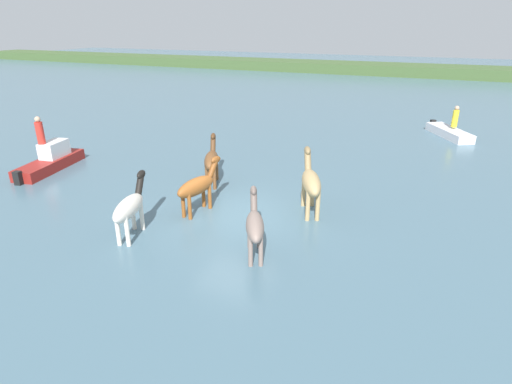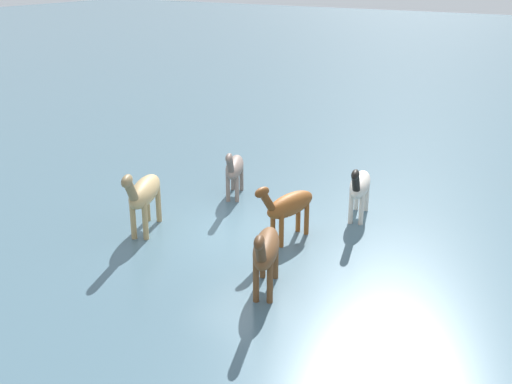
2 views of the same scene
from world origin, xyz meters
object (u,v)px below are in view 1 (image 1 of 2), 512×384
Objects in this scene: boat_dinghy_port at (449,134)px; horse_dun_straggler at (198,186)px; horse_dark_mare at (311,182)px; horse_pinto_flank at (255,225)px; horse_gray_outer at (130,207)px; person_spotter_bow at (40,131)px; person_watcher_seated at (455,117)px; boat_skiff_near at (51,162)px; horse_mid_herd at (212,160)px.

horse_dun_straggler is at bearing -58.55° from boat_dinghy_port.
horse_pinto_flank is at bearing 146.36° from horse_dark_mare.
horse_gray_outer reaches higher than horse_pinto_flank.
horse_dun_straggler is 16.51m from boat_dinghy_port.
person_watcher_seated is at bearing 38.33° from person_spotter_bow.
horse_dun_straggler is 0.57× the size of boat_skiff_near.
horse_dark_mare is 12.01m from person_spotter_bow.
person_spotter_bow is at bearing 49.12° from horse_pinto_flank.
horse_gray_outer is at bearing -127.21° from boat_skiff_near.
horse_pinto_flank is 11.70m from boat_skiff_near.
horse_dark_mare is 1.10× the size of horse_gray_outer.
horse_pinto_flank is 0.92× the size of horse_gray_outer.
boat_skiff_near is 1.42m from person_spotter_bow.
horse_dun_straggler is 2.51m from horse_gray_outer.
horse_pinto_flank is 0.93× the size of horse_dun_straggler.
boat_skiff_near is (-7.44, -1.17, -0.69)m from horse_mid_herd.
horse_dark_mare is 4.50m from horse_mid_herd.
boat_dinghy_port is at bearing 38.57° from person_spotter_bow.
person_spotter_bow reaches higher than horse_dun_straggler.
horse_dun_straggler is 0.99× the size of horse_mid_herd.
horse_pinto_flank is 17.12m from boat_dinghy_port.
horse_dun_straggler is 0.99× the size of horse_gray_outer.
person_watcher_seated is (16.46, 13.06, 0.80)m from boat_skiff_near.
horse_dun_straggler is at bearing -8.91° from person_spotter_bow.
boat_dinghy_port is at bearing -60.10° from horse_mid_herd.
horse_mid_herd reaches higher than horse_gray_outer.
horse_mid_herd is 7.76m from person_spotter_bow.
horse_mid_herd is at bearing -15.64° from horse_gray_outer.
person_spotter_bow reaches higher than horse_gray_outer.
boat_dinghy_port is 0.91× the size of boat_skiff_near.
horse_mid_herd is (-4.37, 1.10, -0.10)m from horse_dark_mare.
horse_gray_outer is 0.58× the size of boat_skiff_near.
boat_dinghy_port is (8.93, 16.75, -0.81)m from horse_gray_outer.
person_watcher_seated reaches higher than horse_pinto_flank.
horse_pinto_flank reaches higher than boat_skiff_near.
boat_skiff_near is (-8.31, 1.43, -0.65)m from horse_dun_straggler.
horse_mid_herd reaches higher than person_watcher_seated.
person_spotter_bow is at bearing 75.97° from horse_mid_herd.
horse_mid_herd is at bearing 9.41° from person_spotter_bow.
horse_dark_mare is 13.73m from boat_dinghy_port.
horse_mid_herd reaches higher than boat_skiff_near.
horse_dark_mare is at bearing -64.01° from horse_gray_outer.
horse_gray_outer is at bearing 70.96° from horse_pinto_flank.
horse_mid_herd is 1.00× the size of horse_gray_outer.
horse_gray_outer is (-0.12, -4.90, -0.03)m from horse_mid_herd.
horse_mid_herd is (-0.87, 2.60, 0.04)m from horse_dun_straggler.
person_watcher_seated is (8.15, 14.49, 0.15)m from horse_dun_straggler.
boat_dinghy_port is at bearing -18.50° from horse_dun_straggler.
horse_pinto_flank is at bearing -112.91° from horse_dun_straggler.
horse_gray_outer reaches higher than person_watcher_seated.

